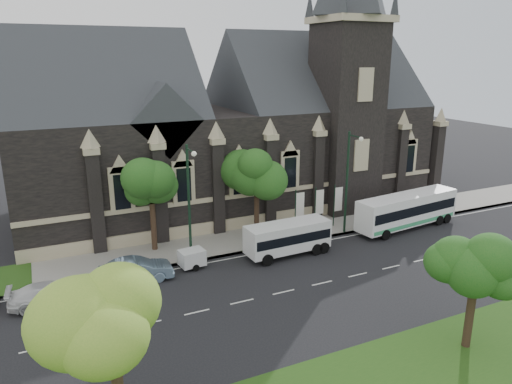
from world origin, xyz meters
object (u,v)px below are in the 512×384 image
tree_park_near (116,303)px  banner_flag_right (337,202)px  tree_park_east (476,265)px  street_lamp_mid (190,198)px  street_lamp_near (349,177)px  shuttle_bus (288,237)px  tree_walk_left (153,181)px  banner_flag_left (298,208)px  tour_coach (407,210)px  box_trailer (192,258)px  banner_flag_center (318,205)px  sedan (136,270)px  car_far_white (51,294)px

tree_park_near → banner_flag_right: size_ratio=2.14×
tree_park_east → street_lamp_mid: bearing=121.8°
street_lamp_near → shuttle_bus: size_ratio=1.32×
tree_walk_left → banner_flag_left: tree_walk_left is taller
tour_coach → street_lamp_mid: bearing=170.3°
banner_flag_right → shuttle_bus: 8.01m
banner_flag_left → shuttle_bus: size_ratio=0.58×
banner_flag_left → tour_coach: 10.03m
tree_park_near → banner_flag_left: tree_park_near is taller
box_trailer → tree_park_east: bearing=-62.3°
banner_flag_center → sedan: (-16.71, -3.25, -1.56)m
tree_park_east → tree_park_near: bearing=178.2°
car_far_white → tree_park_east: bearing=-121.2°
tour_coach → sedan: bearing=174.1°
tree_park_near → sedan: bearing=77.0°
banner_flag_left → banner_flag_center: (2.00, 0.00, 0.00)m
shuttle_bus → car_far_white: bearing=179.8°
tree_park_east → tour_coach: tree_park_east is taller
tree_park_near → banner_flag_right: tree_park_near is taller
street_lamp_mid → tour_coach: (19.84, -1.06, -3.41)m
tree_park_east → car_far_white: 24.83m
tree_park_near → box_trailer: size_ratio=3.25×
car_far_white → tree_walk_left: bearing=-49.9°
banner_flag_right → street_lamp_near: bearing=-98.6°
shuttle_bus → sedan: size_ratio=1.37×
tree_park_east → street_lamp_near: 16.86m
tree_park_near → street_lamp_mid: bearing=63.9°
street_lamp_near → car_far_white: (-23.91, -2.34, -4.39)m
shuttle_bus → box_trailer: 7.60m
banner_flag_center → sedan: size_ratio=0.80×
tree_walk_left → banner_flag_center: bearing=-6.9°
street_lamp_mid → shuttle_bus: size_ratio=1.32×
banner_flag_center → car_far_white: banner_flag_center is taller
sedan → car_far_white: sedan is taller
banner_flag_right → tour_coach: bearing=-28.1°
banner_flag_center → box_trailer: (-12.57, -2.80, -1.60)m
banner_flag_right → box_trailer: bearing=-169.1°
tree_park_near → sedan: tree_park_near is taller
tour_coach → shuttle_bus: (-12.61, -0.74, -0.19)m
banner_flag_center → banner_flag_right: size_ratio=1.00×
banner_flag_left → box_trailer: bearing=-165.2°
banner_flag_center → banner_flag_left: bearing=180.0°
tree_park_near → tour_coach: (27.61, 14.80, -4.71)m
tour_coach → sedan: 24.28m
street_lamp_near → tour_coach: street_lamp_near is taller
tree_park_near → shuttle_bus: 21.14m
tour_coach → tree_walk_left: bearing=161.2°
box_trailer → sedan: bearing=-180.0°
street_lamp_near → car_far_white: 24.42m
banner_flag_center → box_trailer: 12.97m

